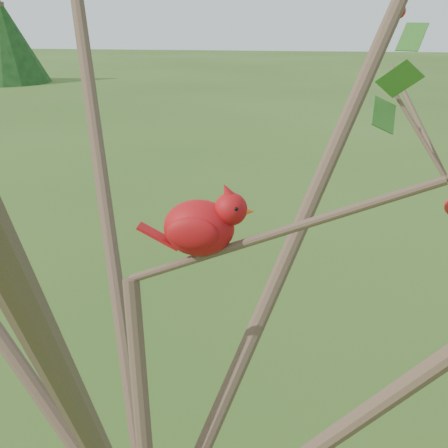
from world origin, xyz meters
name	(u,v)px	position (x,y,z in m)	size (l,w,h in m)	color
crabapple_tree	(147,222)	(0.03, -0.02, 2.12)	(2.35, 2.05, 2.95)	#422E24
cardinal	(203,225)	(0.11, 0.09, 2.08)	(0.23, 0.12, 0.16)	#A60E0E
distant_trees	(223,36)	(-3.14, 23.46, 1.54)	(44.59, 16.87, 3.32)	#422E24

